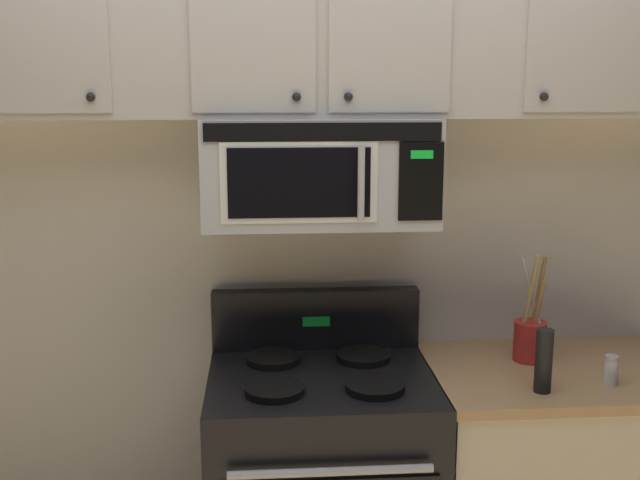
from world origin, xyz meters
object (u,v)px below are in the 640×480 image
at_px(over_range_microwave, 319,171).
at_px(utensil_crock_red, 530,336).
at_px(salt_shaker, 611,370).
at_px(pepper_mill, 544,361).

relative_size(over_range_microwave, utensil_crock_red, 1.94).
bearing_deg(utensil_crock_red, salt_shaker, -52.40).
distance_m(over_range_microwave, salt_shaker, 1.15).
height_order(over_range_microwave, pepper_mill, over_range_microwave).
height_order(utensil_crock_red, pepper_mill, utensil_crock_red).
xyz_separation_m(over_range_microwave, pepper_mill, (0.69, -0.31, -0.57)).
relative_size(utensil_crock_red, salt_shaker, 3.93).
xyz_separation_m(utensil_crock_red, salt_shaker, (0.18, -0.24, -0.04)).
bearing_deg(pepper_mill, salt_shaker, 8.92).
relative_size(utensil_crock_red, pepper_mill, 1.91).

